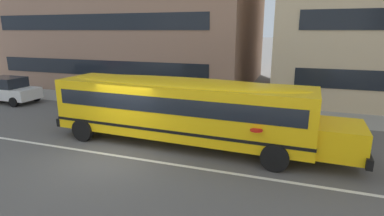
# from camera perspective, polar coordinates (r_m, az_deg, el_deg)

# --- Properties ---
(ground_plane) EXTENTS (400.00, 400.00, 0.00)m
(ground_plane) POSITION_cam_1_polar(r_m,az_deg,el_deg) (11.93, -14.27, -8.61)
(ground_plane) COLOR #54514F
(sidewalk_far) EXTENTS (120.00, 3.00, 0.01)m
(sidewalk_far) POSITION_cam_1_polar(r_m,az_deg,el_deg) (18.79, -0.70, 0.32)
(sidewalk_far) COLOR gray
(sidewalk_far) RESTS_ON ground_plane
(lane_centreline) EXTENTS (110.00, 0.16, 0.01)m
(lane_centreline) POSITION_cam_1_polar(r_m,az_deg,el_deg) (11.93, -14.27, -8.60)
(lane_centreline) COLOR silver
(lane_centreline) RESTS_ON ground_plane
(school_bus) EXTENTS (12.23, 3.13, 2.72)m
(school_bus) POSITION_cam_1_polar(r_m,az_deg,el_deg) (12.15, -1.37, 0.31)
(school_bus) COLOR yellow
(school_bus) RESTS_ON ground_plane
(parked_car_white_by_lamppost) EXTENTS (3.92, 1.91, 1.64)m
(parked_car_white_by_lamppost) POSITION_cam_1_polar(r_m,az_deg,el_deg) (23.01, -31.17, 2.98)
(parked_car_white_by_lamppost) COLOR silver
(parked_car_white_by_lamppost) RESTS_ON ground_plane
(apartment_block_far_left) EXTENTS (20.46, 13.94, 13.30)m
(apartment_block_far_left) POSITION_cam_1_polar(r_m,az_deg,el_deg) (29.22, -9.78, 18.26)
(apartment_block_far_left) COLOR #93705B
(apartment_block_far_left) RESTS_ON ground_plane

